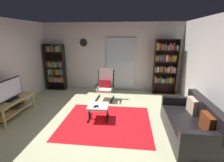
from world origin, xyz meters
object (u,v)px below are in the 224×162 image
(bookshelf_near_tv, at_px, (56,66))
(bookshelf_near_sofa, at_px, (165,65))
(leather_sofa, at_px, (191,124))
(ottoman, at_px, (98,108))
(wall_clock, at_px, (84,43))
(television, at_px, (10,90))
(lounge_armchair, at_px, (105,84))
(cell_phone, at_px, (95,106))
(tv_remote, at_px, (98,106))
(tv_stand, at_px, (13,105))

(bookshelf_near_tv, height_order, bookshelf_near_sofa, bookshelf_near_sofa)
(bookshelf_near_sofa, height_order, leather_sofa, bookshelf_near_sofa)
(ottoman, xyz_separation_m, wall_clock, (-1.02, 2.43, 1.53))
(leather_sofa, bearing_deg, wall_clock, 136.90)
(bookshelf_near_sofa, relative_size, ottoman, 3.70)
(television, relative_size, lounge_armchair, 0.83)
(wall_clock, bearing_deg, bookshelf_near_tv, -171.12)
(lounge_armchair, height_order, wall_clock, wall_clock)
(lounge_armchair, distance_m, cell_phone, 1.55)
(television, bearing_deg, cell_phone, 1.86)
(leather_sofa, relative_size, wall_clock, 5.96)
(leather_sofa, bearing_deg, lounge_armchair, 137.79)
(leather_sofa, height_order, ottoman, leather_sofa)
(tv_remote, relative_size, cell_phone, 1.03)
(bookshelf_near_sofa, relative_size, leather_sofa, 1.16)
(television, xyz_separation_m, lounge_armchair, (2.24, 1.61, -0.23))
(bookshelf_near_tv, distance_m, leather_sofa, 5.14)
(television, distance_m, leather_sofa, 4.45)
(bookshelf_near_tv, distance_m, wall_clock, 1.46)
(tv_remote, bearing_deg, television, 165.45)
(bookshelf_near_sofa, bearing_deg, ottoman, -132.72)
(television, height_order, tv_remote, television)
(lounge_armchair, relative_size, cell_phone, 7.30)
(cell_phone, bearing_deg, ottoman, 70.99)
(tv_stand, bearing_deg, ottoman, 3.71)
(tv_stand, bearing_deg, bookshelf_near_sofa, 28.81)
(wall_clock, bearing_deg, cell_phone, -69.09)
(lounge_armchair, height_order, tv_remote, lounge_armchair)
(tv_stand, relative_size, television, 1.49)
(television, distance_m, bookshelf_near_tv, 2.43)
(television, bearing_deg, bookshelf_near_sofa, 29.01)
(tv_stand, bearing_deg, lounge_armchair, 35.40)
(lounge_armchair, bearing_deg, tv_remote, -88.71)
(ottoman, xyz_separation_m, cell_phone, (-0.05, -0.09, 0.07))
(television, bearing_deg, bookshelf_near_tv, 86.97)
(ottoman, distance_m, tv_remote, 0.11)
(lounge_armchair, xyz_separation_m, cell_phone, (-0.02, -1.54, -0.14))
(tv_stand, bearing_deg, cell_phone, 1.37)
(tv_stand, height_order, bookshelf_near_tv, bookshelf_near_tv)
(bookshelf_near_tv, bearing_deg, leather_sofa, -32.97)
(bookshelf_near_tv, bearing_deg, lounge_armchair, -20.96)
(leather_sofa, bearing_deg, tv_remote, 168.17)
(television, xyz_separation_m, tv_remote, (2.27, 0.09, -0.37))
(television, distance_m, cell_phone, 2.25)
(bookshelf_near_sofa, height_order, lounge_armchair, bookshelf_near_sofa)
(bookshelf_near_tv, relative_size, cell_phone, 12.90)
(tv_stand, distance_m, lounge_armchair, 2.76)
(bookshelf_near_tv, xyz_separation_m, lounge_armchair, (2.11, -0.81, -0.40))
(lounge_armchair, bearing_deg, television, -144.25)
(bookshelf_near_sofa, bearing_deg, leather_sofa, -88.64)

